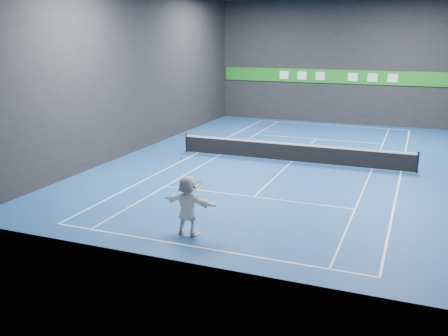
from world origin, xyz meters
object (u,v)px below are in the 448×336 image
at_px(player, 188,205).
at_px(tennis_racket, 198,187).
at_px(tennis_net, 292,152).
at_px(tennis_ball, 181,158).

distance_m(player, tennis_racket, 0.76).
bearing_deg(tennis_net, tennis_racket, -92.28).
distance_m(player, tennis_ball, 1.59).
xyz_separation_m(tennis_net, tennis_racket, (-0.44, -10.98, 1.17)).
bearing_deg(tennis_ball, tennis_racket, -2.28).
height_order(player, tennis_racket, player).
xyz_separation_m(player, tennis_net, (0.79, 11.03, -0.49)).
xyz_separation_m(tennis_ball, tennis_net, (1.03, 10.96, -2.06)).
bearing_deg(tennis_racket, player, -172.23).
distance_m(tennis_ball, tennis_net, 11.20).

